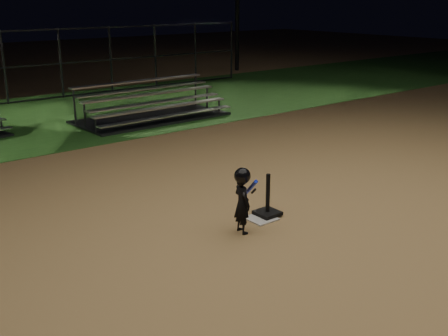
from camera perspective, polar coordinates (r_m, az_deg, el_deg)
ground at (r=9.10m, az=3.94°, el=-5.40°), size 80.00×80.00×0.00m
grass_strip at (r=17.49m, az=-18.79°, el=4.98°), size 60.00×8.00×0.01m
home_plate at (r=9.10m, az=3.95°, el=-5.33°), size 0.45×0.45×0.02m
batting_tee at (r=9.18m, az=4.61°, el=-4.17°), size 0.38×0.38×0.72m
child_batter at (r=8.39m, az=1.95°, el=-3.23°), size 0.40×0.59×1.07m
bleacher_right at (r=16.59m, az=-7.62°, el=5.90°), size 4.56×2.30×1.11m
backstop_fence at (r=20.11m, az=-22.18°, el=9.77°), size 20.08×0.08×2.50m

